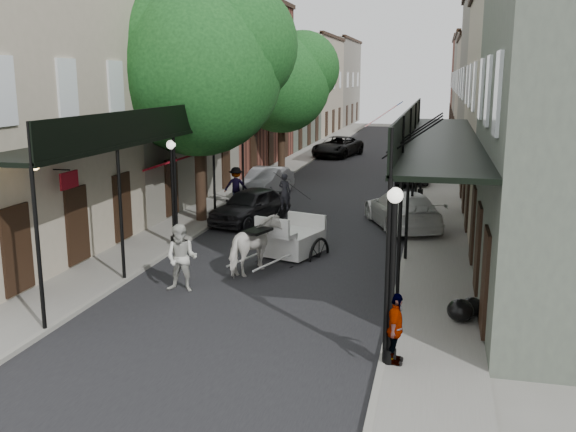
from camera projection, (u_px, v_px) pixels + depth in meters
The scene contains 24 objects.
ground at pixel (232, 317), 16.23m from camera, with size 140.00×140.00×0.00m, color gray.
road at pixel (345, 187), 35.25m from camera, with size 8.00×90.00×0.01m, color black.
sidewalk_left at pixel (258, 183), 36.36m from camera, with size 2.20×90.00×0.12m, color gray.
sidewalk_right at pixel (438, 190), 34.12m from camera, with size 2.20×90.00×0.12m, color gray.
building_row_left at pixel (247, 87), 45.57m from camera, with size 5.00×80.00×10.50m, color #AEA18B.
building_row_right at pixel (500, 88), 41.73m from camera, with size 5.00×80.00×10.50m, color gray.
gallery_left at pixel (164, 131), 23.08m from camera, with size 2.20×18.05×4.88m.
gallery_right at pixel (436, 136), 20.94m from camera, with size 2.20×18.05×4.88m.
tree_near at pixel (208, 63), 25.47m from camera, with size 7.31×6.80×9.63m.
tree_far at pixel (288, 79), 38.94m from camera, with size 6.45×6.00×8.61m.
lamppost_right_near at pixel (392, 274), 12.97m from camera, with size 0.32×0.32×3.71m.
lamppost_left at pixel (173, 191), 22.42m from camera, with size 0.32×0.32×3.71m.
lamppost_right_far at pixel (422, 157), 32.00m from camera, with size 0.32×0.32×3.71m.
horse at pixel (255, 246), 19.72m from camera, with size 0.94×2.07×1.75m, color white.
carriage at pixel (300, 221), 21.94m from camera, with size 2.30×2.89×2.92m.
pedestrian_walking at pixel (182, 258), 18.02m from camera, with size 0.94×0.73×1.93m, color beige.
pedestrian_sidewalk_left at pixel (236, 186), 29.81m from camera, with size 1.13×0.65×1.75m, color gray.
pedestrian_sidewalk_right at pixel (395, 329), 13.20m from camera, with size 0.89×0.37×1.52m, color gray.
car_left_near at pixel (250, 206), 26.58m from camera, with size 1.73×4.30×1.47m, color black.
car_left_mid at pixel (266, 182), 32.63m from camera, with size 1.53×4.38×1.44m, color #999A9E.
car_left_far at pixel (338, 147), 48.78m from camera, with size 2.53×5.49×1.53m, color black.
car_right_near at pixel (402, 210), 25.66m from camera, with size 2.11×5.19×1.51m, color silver.
car_right_far at pixel (414, 170), 36.47m from camera, with size 1.86×4.63×1.58m, color black.
trash_bags at pixel (465, 309), 15.73m from camera, with size 0.91×1.06×0.56m.
Camera 1 is at (4.88, -14.58, 5.95)m, focal length 40.00 mm.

